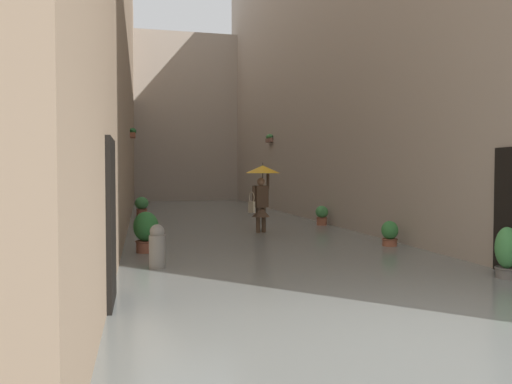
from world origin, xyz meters
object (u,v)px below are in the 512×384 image
at_px(potted_plant_mid_left, 507,255).
at_px(mooring_bollard, 157,250).
at_px(potted_plant_mid_right, 146,233).
at_px(potted_plant_near_right, 142,207).
at_px(person_wading, 262,185).
at_px(potted_plant_near_left, 390,235).
at_px(potted_plant_far_left, 322,216).

bearing_deg(potted_plant_mid_left, mooring_bollard, -21.40).
xyz_separation_m(potted_plant_mid_right, potted_plant_near_right, (0.08, -9.10, -0.05)).
distance_m(person_wading, potted_plant_near_left, 4.05).
xyz_separation_m(potted_plant_near_left, potted_plant_near_right, (5.51, -9.41, 0.12)).
height_order(potted_plant_near_right, mooring_bollard, mooring_bollard).
bearing_deg(potted_plant_far_left, potted_plant_mid_left, 89.55).
relative_size(potted_plant_mid_left, mooring_bollard, 1.05).
height_order(potted_plant_mid_left, mooring_bollard, potted_plant_mid_left).
height_order(person_wading, potted_plant_near_left, person_wading).
distance_m(potted_plant_mid_left, mooring_bollard, 5.72).
distance_m(person_wading, potted_plant_near_right, 7.09).
bearing_deg(potted_plant_near_left, potted_plant_near_right, -59.66).
bearing_deg(mooring_bollard, potted_plant_mid_right, -84.68).
distance_m(potted_plant_mid_right, potted_plant_near_right, 9.11).
relative_size(potted_plant_mid_right, mooring_bollard, 1.10).
bearing_deg(mooring_bollard, person_wading, -122.59).
xyz_separation_m(potted_plant_mid_left, mooring_bollard, (5.33, -2.09, -0.03)).
bearing_deg(person_wading, mooring_bollard, 57.41).
distance_m(potted_plant_near_left, mooring_bollard, 5.48).
relative_size(potted_plant_mid_right, potted_plant_far_left, 1.32).
bearing_deg(mooring_bollard, potted_plant_near_right, -88.71).
bearing_deg(potted_plant_far_left, potted_plant_near_right, -39.73).
relative_size(potted_plant_mid_left, potted_plant_mid_right, 0.95).
bearing_deg(potted_plant_near_right, potted_plant_mid_right, 90.47).
distance_m(person_wading, potted_plant_mid_left, 7.27).
height_order(potted_plant_near_left, potted_plant_far_left, potted_plant_far_left).
xyz_separation_m(person_wading, potted_plant_mid_left, (-2.30, 6.83, -0.96)).
bearing_deg(person_wading, potted_plant_mid_right, 42.10).
bearing_deg(potted_plant_far_left, mooring_bollard, 49.26).
distance_m(potted_plant_mid_right, potted_plant_far_left, 7.11).
bearing_deg(potted_plant_near_left, mooring_bollard, 16.35).
xyz_separation_m(potted_plant_near_right, mooring_bollard, (-0.25, 10.95, -0.05)).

